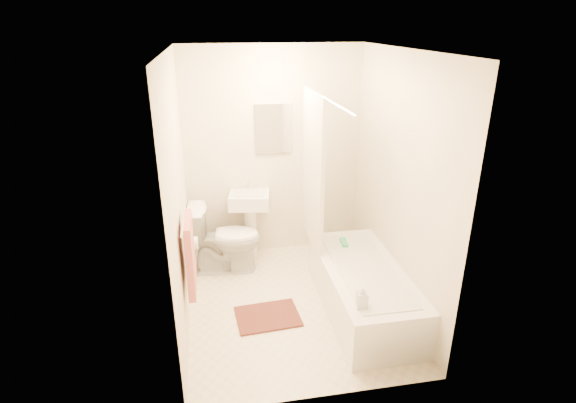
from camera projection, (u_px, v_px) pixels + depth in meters
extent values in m
plane|color=beige|center=(292.00, 304.00, 4.46)|extent=(2.40, 2.40, 0.00)
plane|color=white|center=(294.00, 50.00, 3.56)|extent=(2.40, 2.40, 0.00)
cube|color=beige|center=(273.00, 154.00, 5.10)|extent=(2.00, 0.02, 2.40)
cube|color=beige|center=(178.00, 198.00, 3.85)|extent=(0.02, 2.40, 2.40)
cube|color=beige|center=(398.00, 184.00, 4.17)|extent=(0.02, 2.40, 2.40)
cube|color=white|center=(273.00, 129.00, 4.97)|extent=(0.40, 0.03, 0.55)
cylinder|color=silver|center=(325.00, 98.00, 3.85)|extent=(0.03, 1.70, 0.03)
cube|color=silver|center=(313.00, 170.00, 4.51)|extent=(0.04, 0.80, 1.55)
cylinder|color=silver|center=(183.00, 221.00, 3.66)|extent=(0.02, 0.60, 0.02)
cube|color=#CC7266|center=(190.00, 255.00, 3.79)|extent=(0.06, 0.45, 0.66)
cylinder|color=white|center=(192.00, 243.00, 4.15)|extent=(0.11, 0.12, 0.12)
imported|color=white|center=(225.00, 239.00, 4.95)|extent=(0.82, 0.52, 0.76)
cube|color=#53231B|center=(268.00, 316.00, 4.26)|extent=(0.62, 0.48, 0.02)
imported|color=white|center=(362.00, 297.00, 3.61)|extent=(0.10, 0.10, 0.19)
cube|color=#30B26D|center=(344.00, 242.00, 4.66)|extent=(0.08, 0.19, 0.04)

